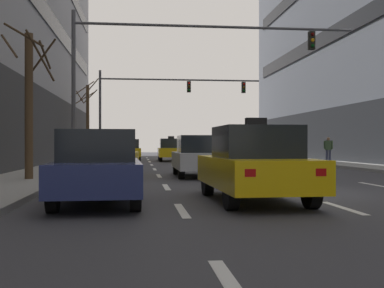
# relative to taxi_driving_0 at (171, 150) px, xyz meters

# --- Properties ---
(ground_plane) EXTENTS (120.00, 120.00, 0.00)m
(ground_plane) POSITION_rel_taxi_driving_0_xyz_m (1.63, -23.27, -0.81)
(ground_plane) COLOR #38383D
(lane_stripe_l1_s2) EXTENTS (0.16, 2.00, 0.01)m
(lane_stripe_l1_s2) POSITION_rel_taxi_driving_0_xyz_m (-1.60, -31.27, -0.81)
(lane_stripe_l1_s2) COLOR silver
(lane_stripe_l1_s2) RESTS_ON ground
(lane_stripe_l1_s3) EXTENTS (0.16, 2.00, 0.01)m
(lane_stripe_l1_s3) POSITION_rel_taxi_driving_0_xyz_m (-1.60, -26.27, -0.81)
(lane_stripe_l1_s3) COLOR silver
(lane_stripe_l1_s3) RESTS_ON ground
(lane_stripe_l1_s4) EXTENTS (0.16, 2.00, 0.01)m
(lane_stripe_l1_s4) POSITION_rel_taxi_driving_0_xyz_m (-1.60, -21.27, -0.81)
(lane_stripe_l1_s4) COLOR silver
(lane_stripe_l1_s4) RESTS_ON ground
(lane_stripe_l1_s5) EXTENTS (0.16, 2.00, 0.01)m
(lane_stripe_l1_s5) POSITION_rel_taxi_driving_0_xyz_m (-1.60, -16.27, -0.81)
(lane_stripe_l1_s5) COLOR silver
(lane_stripe_l1_s5) RESTS_ON ground
(lane_stripe_l1_s6) EXTENTS (0.16, 2.00, 0.01)m
(lane_stripe_l1_s6) POSITION_rel_taxi_driving_0_xyz_m (-1.60, -11.27, -0.81)
(lane_stripe_l1_s6) COLOR silver
(lane_stripe_l1_s6) RESTS_ON ground
(lane_stripe_l1_s7) EXTENTS (0.16, 2.00, 0.01)m
(lane_stripe_l1_s7) POSITION_rel_taxi_driving_0_xyz_m (-1.60, -6.27, -0.81)
(lane_stripe_l1_s7) COLOR silver
(lane_stripe_l1_s7) RESTS_ON ground
(lane_stripe_l1_s8) EXTENTS (0.16, 2.00, 0.01)m
(lane_stripe_l1_s8) POSITION_rel_taxi_driving_0_xyz_m (-1.60, -1.27, -0.81)
(lane_stripe_l1_s8) COLOR silver
(lane_stripe_l1_s8) RESTS_ON ground
(lane_stripe_l1_s9) EXTENTS (0.16, 2.00, 0.01)m
(lane_stripe_l1_s9) POSITION_rel_taxi_driving_0_xyz_m (-1.60, 3.73, -0.81)
(lane_stripe_l1_s9) COLOR silver
(lane_stripe_l1_s9) RESTS_ON ground
(lane_stripe_l1_s10) EXTENTS (0.16, 2.00, 0.01)m
(lane_stripe_l1_s10) POSITION_rel_taxi_driving_0_xyz_m (-1.60, 8.73, -0.81)
(lane_stripe_l1_s10) COLOR silver
(lane_stripe_l1_s10) RESTS_ON ground
(lane_stripe_l2_s3) EXTENTS (0.16, 2.00, 0.01)m
(lane_stripe_l2_s3) POSITION_rel_taxi_driving_0_xyz_m (1.63, -26.27, -0.81)
(lane_stripe_l2_s3) COLOR silver
(lane_stripe_l2_s3) RESTS_ON ground
(lane_stripe_l2_s4) EXTENTS (0.16, 2.00, 0.01)m
(lane_stripe_l2_s4) POSITION_rel_taxi_driving_0_xyz_m (1.63, -21.27, -0.81)
(lane_stripe_l2_s4) COLOR silver
(lane_stripe_l2_s4) RESTS_ON ground
(lane_stripe_l2_s5) EXTENTS (0.16, 2.00, 0.01)m
(lane_stripe_l2_s5) POSITION_rel_taxi_driving_0_xyz_m (1.63, -16.27, -0.81)
(lane_stripe_l2_s5) COLOR silver
(lane_stripe_l2_s5) RESTS_ON ground
(lane_stripe_l2_s6) EXTENTS (0.16, 2.00, 0.01)m
(lane_stripe_l2_s6) POSITION_rel_taxi_driving_0_xyz_m (1.63, -11.27, -0.81)
(lane_stripe_l2_s6) COLOR silver
(lane_stripe_l2_s6) RESTS_ON ground
(lane_stripe_l2_s7) EXTENTS (0.16, 2.00, 0.01)m
(lane_stripe_l2_s7) POSITION_rel_taxi_driving_0_xyz_m (1.63, -6.27, -0.81)
(lane_stripe_l2_s7) COLOR silver
(lane_stripe_l2_s7) RESTS_ON ground
(lane_stripe_l2_s8) EXTENTS (0.16, 2.00, 0.01)m
(lane_stripe_l2_s8) POSITION_rel_taxi_driving_0_xyz_m (1.63, -1.27, -0.81)
(lane_stripe_l2_s8) COLOR silver
(lane_stripe_l2_s8) RESTS_ON ground
(lane_stripe_l2_s9) EXTENTS (0.16, 2.00, 0.01)m
(lane_stripe_l2_s9) POSITION_rel_taxi_driving_0_xyz_m (1.63, 3.73, -0.81)
(lane_stripe_l2_s9) COLOR silver
(lane_stripe_l2_s9) RESTS_ON ground
(lane_stripe_l2_s10) EXTENTS (0.16, 2.00, 0.01)m
(lane_stripe_l2_s10) POSITION_rel_taxi_driving_0_xyz_m (1.63, 8.73, -0.81)
(lane_stripe_l2_s10) COLOR silver
(lane_stripe_l2_s10) RESTS_ON ground
(lane_stripe_l3_s4) EXTENTS (0.16, 2.00, 0.01)m
(lane_stripe_l3_s4) POSITION_rel_taxi_driving_0_xyz_m (4.85, -21.27, -0.81)
(lane_stripe_l3_s4) COLOR silver
(lane_stripe_l3_s4) RESTS_ON ground
(lane_stripe_l3_s5) EXTENTS (0.16, 2.00, 0.01)m
(lane_stripe_l3_s5) POSITION_rel_taxi_driving_0_xyz_m (4.85, -16.27, -0.81)
(lane_stripe_l3_s5) COLOR silver
(lane_stripe_l3_s5) RESTS_ON ground
(lane_stripe_l3_s6) EXTENTS (0.16, 2.00, 0.01)m
(lane_stripe_l3_s6) POSITION_rel_taxi_driving_0_xyz_m (4.85, -11.27, -0.81)
(lane_stripe_l3_s6) COLOR silver
(lane_stripe_l3_s6) RESTS_ON ground
(lane_stripe_l3_s7) EXTENTS (0.16, 2.00, 0.01)m
(lane_stripe_l3_s7) POSITION_rel_taxi_driving_0_xyz_m (4.85, -6.27, -0.81)
(lane_stripe_l3_s7) COLOR silver
(lane_stripe_l3_s7) RESTS_ON ground
(lane_stripe_l3_s8) EXTENTS (0.16, 2.00, 0.01)m
(lane_stripe_l3_s8) POSITION_rel_taxi_driving_0_xyz_m (4.85, -1.27, -0.81)
(lane_stripe_l3_s8) COLOR silver
(lane_stripe_l3_s8) RESTS_ON ground
(lane_stripe_l3_s9) EXTENTS (0.16, 2.00, 0.01)m
(lane_stripe_l3_s9) POSITION_rel_taxi_driving_0_xyz_m (4.85, 3.73, -0.81)
(lane_stripe_l3_s9) COLOR silver
(lane_stripe_l3_s9) RESTS_ON ground
(lane_stripe_l3_s10) EXTENTS (0.16, 2.00, 0.01)m
(lane_stripe_l3_s10) POSITION_rel_taxi_driving_0_xyz_m (4.85, 8.73, -0.81)
(lane_stripe_l3_s10) COLOR silver
(lane_stripe_l3_s10) RESTS_ON ground
(taxi_driving_0) EXTENTS (1.90, 4.41, 1.82)m
(taxi_driving_0) POSITION_rel_taxi_driving_0_xyz_m (0.00, 0.00, 0.00)
(taxi_driving_0) COLOR black
(taxi_driving_0) RESTS_ON ground
(taxi_driving_1) EXTENTS (1.94, 4.31, 1.76)m
(taxi_driving_1) POSITION_rel_taxi_driving_0_xyz_m (-3.35, -16.06, -0.03)
(taxi_driving_1) COLOR black
(taxi_driving_1) RESTS_ON ground
(taxi_driving_2) EXTENTS (1.95, 4.36, 1.79)m
(taxi_driving_2) POSITION_rel_taxi_driving_0_xyz_m (-3.16, 1.40, -0.02)
(taxi_driving_2) COLOR black
(taxi_driving_2) RESTS_ON ground
(car_driving_3) EXTENTS (1.86, 4.21, 1.56)m
(car_driving_3) POSITION_rel_taxi_driving_0_xyz_m (-3.27, -25.12, -0.04)
(car_driving_3) COLOR black
(car_driving_3) RESTS_ON ground
(car_driving_4) EXTENTS (1.79, 4.25, 1.59)m
(car_driving_4) POSITION_rel_taxi_driving_0_xyz_m (-0.09, -16.88, -0.03)
(car_driving_4) COLOR black
(car_driving_4) RESTS_ON ground
(taxi_driving_5) EXTENTS (1.95, 4.47, 1.84)m
(taxi_driving_5) POSITION_rel_taxi_driving_0_xyz_m (0.12, -25.03, 0.01)
(taxi_driving_5) COLOR black
(taxi_driving_5) RESTS_ON ground
(traffic_signal_0) EXTENTS (12.76, 0.35, 6.98)m
(traffic_signal_0) POSITION_rel_taxi_driving_0_xyz_m (-1.21, -13.90, 4.29)
(traffic_signal_0) COLOR #4C4C51
(traffic_signal_0) RESTS_ON sidewalk_left
(traffic_signal_1) EXTENTS (12.20, 0.35, 6.61)m
(traffic_signal_1) POSITION_rel_taxi_driving_0_xyz_m (-0.88, 1.13, 4.10)
(traffic_signal_1) COLOR #4C4C51
(traffic_signal_1) RESTS_ON sidewalk_left
(street_tree_0) EXTENTS (1.95, 2.05, 5.85)m
(street_tree_0) POSITION_rel_taxi_driving_0_xyz_m (-5.97, -0.69, 2.25)
(street_tree_0) COLOR #4C3823
(street_tree_0) RESTS_ON sidewalk_left
(street_tree_1) EXTENTS (1.79, 1.79, 4.91)m
(street_tree_1) POSITION_rel_taxi_driving_0_xyz_m (-5.92, -19.33, 1.87)
(street_tree_1) COLOR #4C3823
(street_tree_1) RESTS_ON sidewalk_left
(pedestrian_1) EXTENTS (0.46, 0.35, 1.51)m
(pedestrian_1) POSITION_rel_taxi_driving_0_xyz_m (8.64, -8.29, 0.19)
(pedestrian_1) COLOR #383D59
(pedestrian_1) RESTS_ON sidewalk_right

